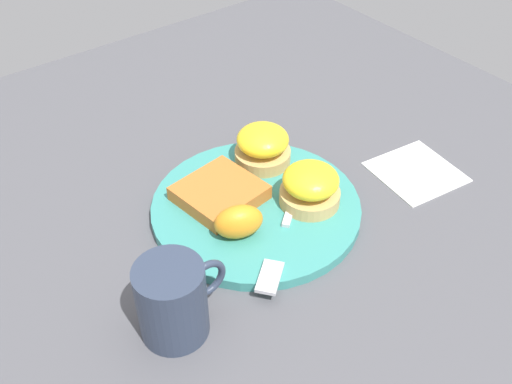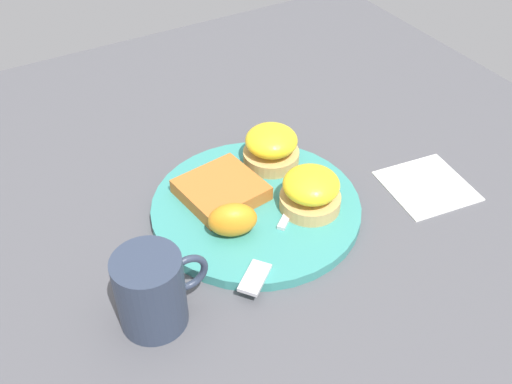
# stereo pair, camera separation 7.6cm
# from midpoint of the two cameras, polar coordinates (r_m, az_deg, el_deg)

# --- Properties ---
(ground_plane) EXTENTS (1.10, 1.10, 0.00)m
(ground_plane) POSITION_cam_midpoint_polar(r_m,az_deg,el_deg) (0.78, 2.78, -2.00)
(ground_plane) COLOR #4C4C51
(plate) EXTENTS (0.27, 0.27, 0.01)m
(plate) POSITION_cam_midpoint_polar(r_m,az_deg,el_deg) (0.78, 2.80, -1.62)
(plate) COLOR teal
(plate) RESTS_ON ground_plane
(sandwich_benedict_left) EXTENTS (0.08, 0.08, 0.06)m
(sandwich_benedict_left) POSITION_cam_midpoint_polar(r_m,az_deg,el_deg) (0.76, 8.10, -0.01)
(sandwich_benedict_left) COLOR tan
(sandwich_benedict_left) RESTS_ON plate
(sandwich_benedict_right) EXTENTS (0.08, 0.08, 0.06)m
(sandwich_benedict_right) POSITION_cam_midpoint_polar(r_m,az_deg,el_deg) (0.83, 4.10, 4.24)
(sandwich_benedict_right) COLOR tan
(sandwich_benedict_right) RESTS_ON plate
(hashbrown_patty) EXTENTS (0.11, 0.11, 0.02)m
(hashbrown_patty) POSITION_cam_midpoint_polar(r_m,az_deg,el_deg) (0.78, -0.56, 0.10)
(hashbrown_patty) COLOR #BA6729
(hashbrown_patty) RESTS_ON plate
(orange_wedge) EXTENTS (0.07, 0.06, 0.04)m
(orange_wedge) POSITION_cam_midpoint_polar(r_m,az_deg,el_deg) (0.72, 0.78, -2.80)
(orange_wedge) COLOR orange
(orange_wedge) RESTS_ON plate
(fork) EXTENTS (0.19, 0.16, 0.00)m
(fork) POSITION_cam_midpoint_polar(r_m,az_deg,el_deg) (0.73, 5.08, -4.11)
(fork) COLOR silver
(fork) RESTS_ON plate
(cup) EXTENTS (0.10, 0.07, 0.09)m
(cup) POSITION_cam_midpoint_polar(r_m,az_deg,el_deg) (0.64, -6.49, -9.51)
(cup) COLOR #2D384C
(cup) RESTS_ON ground_plane
(napkin) EXTENTS (0.12, 0.12, 0.00)m
(napkin) POSITION_cam_midpoint_polar(r_m,az_deg,el_deg) (0.87, 18.43, 0.50)
(napkin) COLOR white
(napkin) RESTS_ON ground_plane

